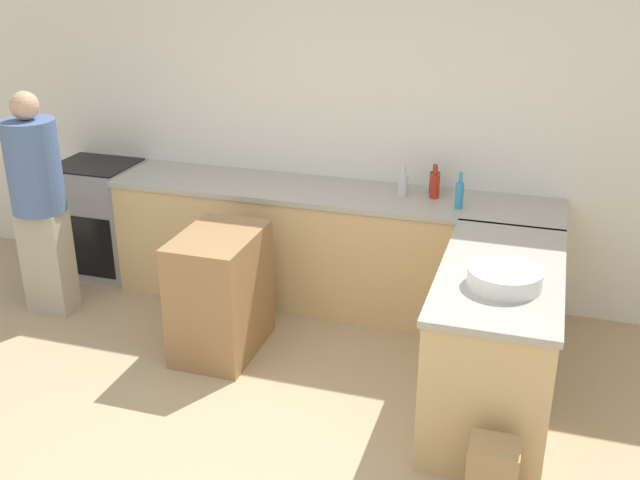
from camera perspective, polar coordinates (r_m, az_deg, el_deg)
ground_plane at (r=4.27m, az=-7.54°, el=-16.65°), size 14.00×14.00×0.00m
wall_back at (r=5.73m, az=1.85°, el=9.02°), size 8.00×0.06×2.70m
counter_back at (r=5.69m, az=0.78°, el=-0.54°), size 3.34×0.67×0.92m
counter_peninsula at (r=4.55m, az=13.17°, el=-7.42°), size 0.69×1.48×0.92m
range_oven at (r=6.53m, az=-16.40°, el=1.66°), size 0.68×0.60×0.93m
island_table at (r=5.09m, az=-7.59°, el=-4.03°), size 0.49×0.72×0.85m
mixing_bowl at (r=4.13m, az=13.89°, el=-2.81°), size 0.40×0.40×0.10m
hot_sauce_bottle at (r=5.40m, az=8.74°, el=4.17°), size 0.07×0.07×0.24m
wine_bottle_dark at (r=5.51m, az=8.72°, el=4.44°), size 0.07×0.07×0.21m
vinegar_bottle_clear at (r=5.41m, az=6.34°, el=4.25°), size 0.07×0.07×0.22m
dish_soap_bottle at (r=5.21m, az=10.58°, el=3.44°), size 0.06×0.06×0.26m
person_by_range at (r=5.76m, az=-20.65°, el=2.98°), size 0.38×0.38×1.67m
paper_bag at (r=3.94m, az=12.95°, el=-17.26°), size 0.24×0.21×0.40m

